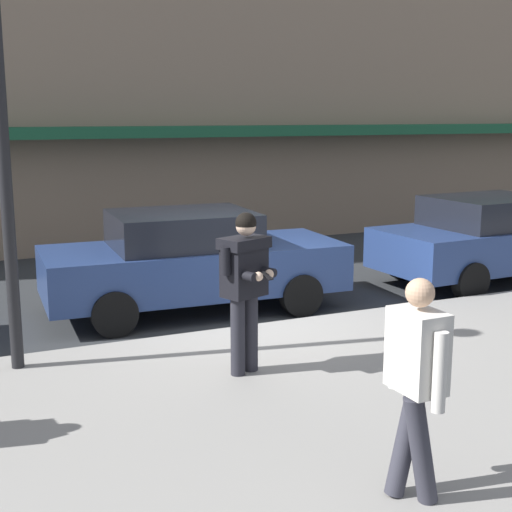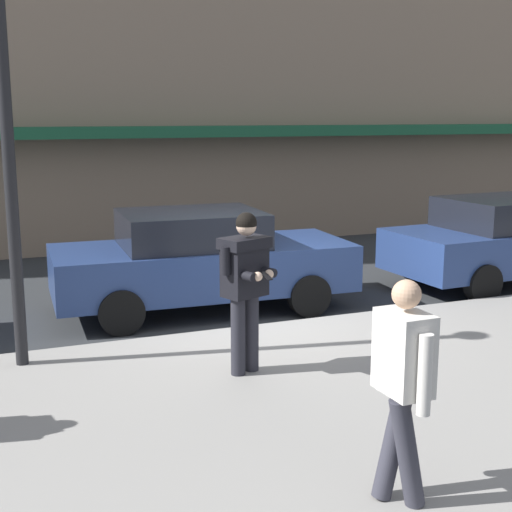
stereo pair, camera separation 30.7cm
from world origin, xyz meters
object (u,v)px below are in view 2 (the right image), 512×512
(parked_sedan_far, at_px, (510,240))
(man_texting_on_phone, at_px, (245,275))
(street_lamp_post, at_px, (5,98))
(parked_sedan_mid, at_px, (201,260))
(pedestrian_in_light_coat, at_px, (403,378))

(parked_sedan_far, height_order, man_texting_on_phone, man_texting_on_phone)
(man_texting_on_phone, bearing_deg, parked_sedan_far, 24.66)
(man_texting_on_phone, xyz_separation_m, street_lamp_post, (-2.30, 1.22, 1.89))
(parked_sedan_mid, distance_m, pedestrian_in_light_coat, 6.10)
(parked_sedan_far, xyz_separation_m, pedestrian_in_light_coat, (-6.00, -5.74, 0.32))
(pedestrian_in_light_coat, relative_size, street_lamp_post, 0.35)
(parked_sedan_mid, bearing_deg, man_texting_on_phone, -98.51)
(parked_sedan_far, bearing_deg, man_texting_on_phone, -155.34)
(man_texting_on_phone, relative_size, street_lamp_post, 0.37)
(man_texting_on_phone, relative_size, pedestrian_in_light_coat, 1.06)
(parked_sedan_mid, height_order, parked_sedan_far, same)
(parked_sedan_far, xyz_separation_m, street_lamp_post, (-8.38, -1.58, 2.35))
(parked_sedan_far, relative_size, street_lamp_post, 0.94)
(man_texting_on_phone, bearing_deg, street_lamp_post, 152.06)
(parked_sedan_far, distance_m, man_texting_on_phone, 6.71)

